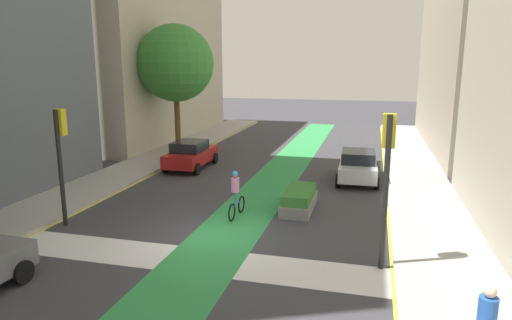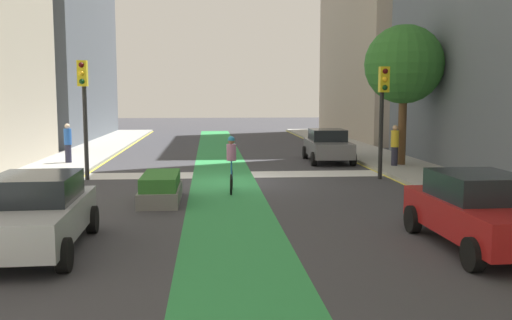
{
  "view_description": "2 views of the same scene",
  "coord_description": "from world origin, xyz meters",
  "views": [
    {
      "loc": [
        5.2,
        -13.82,
        5.83
      ],
      "look_at": [
        -0.06,
        6.41,
        1.33
      ],
      "focal_mm": 31.69,
      "sensor_mm": 36.0,
      "label": 1
    },
    {
      "loc": [
        1.02,
        20.44,
        3.2
      ],
      "look_at": [
        -0.16,
        6.47,
        1.57
      ],
      "focal_mm": 39.36,
      "sensor_mm": 36.0,
      "label": 2
    }
  ],
  "objects": [
    {
      "name": "ground_plane",
      "position": [
        0.0,
        0.0,
        0.0
      ],
      "size": [
        120.0,
        120.0,
        0.0
      ],
      "primitive_type": "plane",
      "color": "#38383D"
    },
    {
      "name": "bike_lane_paint",
      "position": [
        0.48,
        0.0,
        0.0
      ],
      "size": [
        2.4,
        60.0,
        0.01
      ],
      "primitive_type": "cube",
      "color": "#2D8C47",
      "rests_on": "ground_plane"
    },
    {
      "name": "crosswalk_band",
      "position": [
        0.0,
        -2.0,
        0.0
      ],
      "size": [
        12.0,
        1.8,
        0.01
      ],
      "primitive_type": "cube",
      "color": "silver",
      "rests_on": "ground_plane"
    },
    {
      "name": "sidewalk_left",
      "position": [
        -7.5,
        0.0,
        0.07
      ],
      "size": [
        3.0,
        60.0,
        0.15
      ],
      "primitive_type": "cube",
      "color": "#9E9E99",
      "rests_on": "ground_plane"
    },
    {
      "name": "curb_stripe_left",
      "position": [
        -6.0,
        0.0,
        0.01
      ],
      "size": [
        0.16,
        60.0,
        0.01
      ],
      "primitive_type": "cube",
      "color": "yellow",
      "rests_on": "ground_plane"
    },
    {
      "name": "sidewalk_right",
      "position": [
        7.5,
        0.0,
        0.07
      ],
      "size": [
        3.0,
        60.0,
        0.15
      ],
      "primitive_type": "cube",
      "color": "#9E9E99",
      "rests_on": "ground_plane"
    },
    {
      "name": "curb_stripe_right",
      "position": [
        6.0,
        0.0,
        0.01
      ],
      "size": [
        0.16,
        60.0,
        0.01
      ],
      "primitive_type": "cube",
      "color": "yellow",
      "rests_on": "ground_plane"
    },
    {
      "name": "traffic_signal_near_right",
      "position": [
        5.65,
        -1.03,
        3.13
      ],
      "size": [
        0.35,
        0.52,
        4.48
      ],
      "color": "black",
      "rests_on": "ground_plane"
    },
    {
      "name": "traffic_signal_near_left",
      "position": [
        -5.52,
        -0.27,
        2.98
      ],
      "size": [
        0.35,
        0.52,
        4.26
      ],
      "color": "black",
      "rests_on": "ground_plane"
    },
    {
      "name": "car_silver_right_far",
      "position": [
        4.6,
        8.83,
        0.8
      ],
      "size": [
        2.13,
        4.25,
        1.57
      ],
      "color": "#B2B7BF",
      "rests_on": "ground_plane"
    },
    {
      "name": "car_red_left_far",
      "position": [
        -4.63,
        9.37,
        0.8
      ],
      "size": [
        2.06,
        4.22,
        1.57
      ],
      "color": "#A51919",
      "rests_on": "ground_plane"
    },
    {
      "name": "cyclist_in_lane",
      "position": [
        0.28,
        2.02,
        0.97
      ],
      "size": [
        0.32,
        1.73,
        1.86
      ],
      "color": "black",
      "rests_on": "ground_plane"
    },
    {
      "name": "street_tree_far",
      "position": [
        -7.2,
        13.39,
        5.81
      ],
      "size": [
        4.92,
        4.92,
        8.13
      ],
      "color": "brown",
      "rests_on": "sidewalk_left"
    },
    {
      "name": "median_planter",
      "position": [
        2.48,
        3.6,
        0.4
      ],
      "size": [
        1.16,
        2.79,
        0.85
      ],
      "color": "slate",
      "rests_on": "ground_plane"
    }
  ]
}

